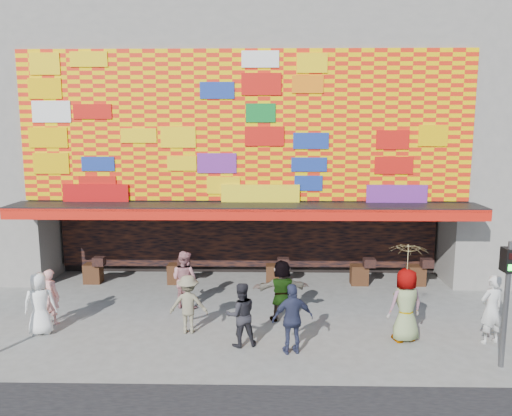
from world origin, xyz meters
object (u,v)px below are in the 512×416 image
at_px(ped_d, 188,304).
at_px(ped_e, 293,319).
at_px(ped_b, 51,296).
at_px(ped_g, 406,305).
at_px(ped_f, 282,290).
at_px(ped_i, 184,279).
at_px(ped_a, 40,303).
at_px(ped_h, 491,309).
at_px(parasol, 408,261).
at_px(signal_right, 507,290).
at_px(ped_c, 241,315).

bearing_deg(ped_d, ped_e, 155.76).
distance_m(ped_b, ped_e, 6.97).
bearing_deg(ped_g, ped_b, -23.07).
bearing_deg(ped_f, ped_d, 11.77).
height_order(ped_g, ped_i, ped_g).
relative_size(ped_f, ped_g, 0.92).
bearing_deg(ped_i, ped_a, 59.33).
xyz_separation_m(ped_h, parasol, (-2.17, 0.09, 1.24)).
height_order(ped_f, ped_h, ped_h).
relative_size(ped_b, ped_f, 0.89).
xyz_separation_m(ped_a, ped_d, (3.97, 0.18, -0.05)).
xyz_separation_m(signal_right, ped_c, (-6.14, 1.02, -1.03)).
bearing_deg(ped_e, ped_d, -36.59).
xyz_separation_m(ped_g, ped_h, (2.17, -0.09, -0.06)).
relative_size(ped_a, ped_c, 1.03).
bearing_deg(ped_f, parasol, 148.61).
xyz_separation_m(ped_a, ped_h, (11.87, -0.32, 0.05)).
bearing_deg(ped_e, signal_right, 159.48).
bearing_deg(ped_e, ped_b, -27.68).
bearing_deg(ped_i, parasol, -171.87).
xyz_separation_m(ped_g, parasol, (0.00, 0.00, 1.18)).
distance_m(ped_i, parasol, 6.69).
bearing_deg(ped_g, ped_e, -2.67).
bearing_deg(ped_g, ped_c, -12.21).
xyz_separation_m(ped_d, ped_e, (2.76, -1.19, 0.08)).
xyz_separation_m(signal_right, parasol, (-1.87, 1.41, 0.28)).
distance_m(ped_c, ped_h, 6.45).
xyz_separation_m(ped_f, parasol, (3.17, -1.35, 1.25)).
relative_size(signal_right, ped_e, 1.70).
bearing_deg(ped_c, parasol, 169.99).
xyz_separation_m(ped_e, ped_g, (2.97, 0.78, 0.08)).
distance_m(ped_f, ped_i, 3.13).
distance_m(signal_right, ped_h, 1.65).
xyz_separation_m(signal_right, ped_a, (-11.58, 1.64, -1.00)).
bearing_deg(signal_right, ped_h, 77.32).
height_order(ped_h, parasol, parasol).
bearing_deg(signal_right, ped_e, 172.67).
distance_m(ped_f, ped_h, 5.53).
distance_m(ped_d, ped_f, 2.72).
distance_m(signal_right, ped_a, 11.73).
xyz_separation_m(ped_c, ped_f, (1.09, 1.74, 0.06)).
distance_m(ped_a, ped_f, 6.62).
distance_m(ped_b, ped_h, 11.94).
bearing_deg(ped_h, ped_c, -15.05).
distance_m(ped_e, ped_f, 2.14).
xyz_separation_m(ped_d, ped_i, (-0.42, 1.91, 0.09)).
distance_m(ped_d, ped_h, 7.91).
bearing_deg(ped_e, ped_a, -21.75).
distance_m(ped_a, ped_i, 4.13).
bearing_deg(ped_d, signal_right, 165.73).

